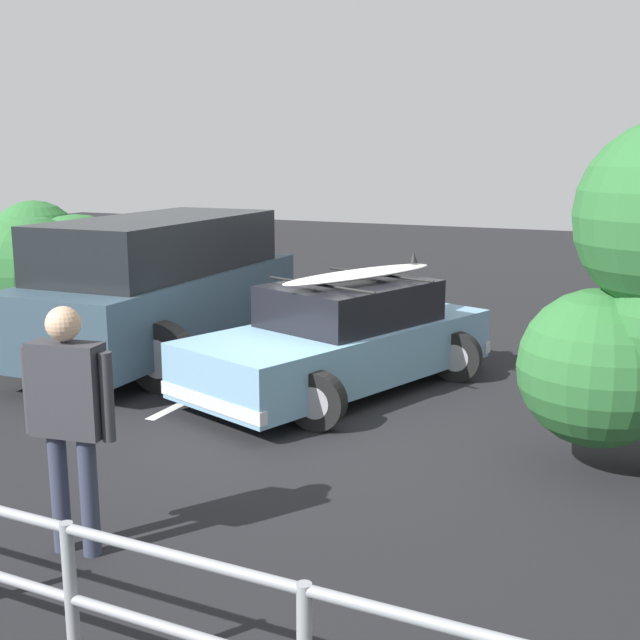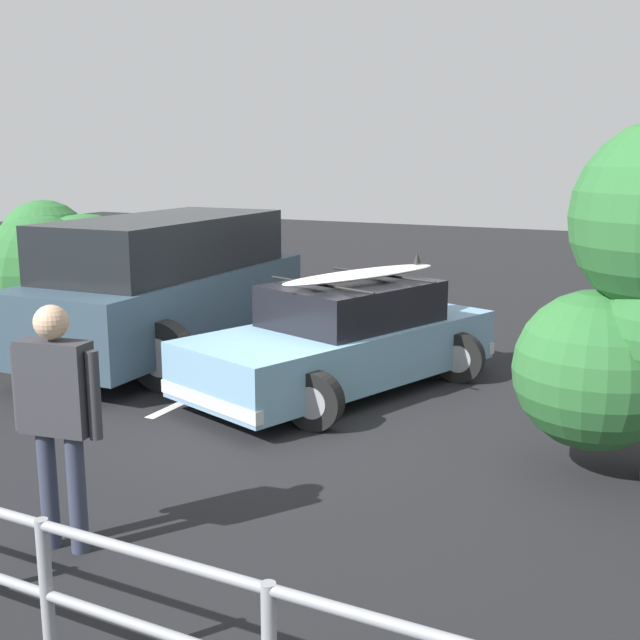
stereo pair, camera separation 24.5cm
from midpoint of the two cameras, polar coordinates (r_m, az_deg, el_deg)
ground_plane at (r=8.91m, az=0.12°, el=-6.26°), size 44.00×44.00×0.02m
parking_stripe at (r=10.19m, az=-4.91°, el=-3.89°), size 0.12×3.76×0.00m
sedan_car at (r=9.45m, az=2.52°, el=-1.37°), size 2.93×4.30×1.54m
suv_car at (r=11.06m, az=-10.14°, el=2.46°), size 2.71×4.87×1.91m
person_bystander at (r=5.76m, az=-17.04°, el=-5.88°), size 0.68×0.27×1.76m
bush_near_right at (r=12.49m, az=-17.04°, el=3.01°), size 2.38×2.68×2.15m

